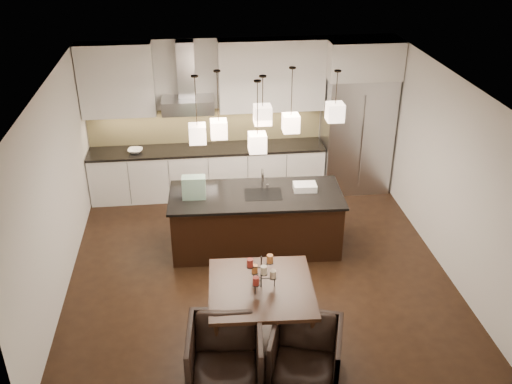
{
  "coord_description": "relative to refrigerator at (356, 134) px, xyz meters",
  "views": [
    {
      "loc": [
        -0.84,
        -7.04,
        4.98
      ],
      "look_at": [
        0.0,
        0.2,
        1.15
      ],
      "focal_mm": 40.0,
      "sensor_mm": 36.0,
      "label": 1
    }
  ],
  "objects": [
    {
      "name": "fruit_bowl",
      "position": [
        -3.99,
        0.0,
        -0.12
      ],
      "size": [
        0.28,
        0.28,
        0.06
      ],
      "primitive_type": "imported",
      "rotation": [
        0.0,
        0.0,
        -0.07
      ],
      "color": "silver",
      "rests_on": "countertop"
    },
    {
      "name": "lower_cabinets",
      "position": [
        -2.73,
        0.05,
        -0.64
      ],
      "size": [
        4.21,
        0.62,
        0.88
      ],
      "primitive_type": "cube",
      "color": "silver",
      "rests_on": "floor"
    },
    {
      "name": "wall_left",
      "position": [
        -4.86,
        -2.38,
        0.32
      ],
      "size": [
        0.02,
        5.5,
        2.8
      ],
      "primitive_type": "cube",
      "color": "silver",
      "rests_on": "ground"
    },
    {
      "name": "faucet",
      "position": [
        -1.96,
        -1.74,
        0.06
      ],
      "size": [
        0.11,
        0.25,
        0.39
      ],
      "primitive_type": null,
      "rotation": [
        0.0,
        0.0,
        -0.05
      ],
      "color": "silver",
      "rests_on": "island_top"
    },
    {
      "name": "island_top",
      "position": [
        -2.06,
        -1.84,
        -0.16
      ],
      "size": [
        2.68,
        1.22,
        0.04
      ],
      "primitive_type": "cube",
      "rotation": [
        0.0,
        0.0,
        -0.05
      ],
      "color": "black",
      "rests_on": "island_body"
    },
    {
      "name": "refrigerator",
      "position": [
        0.0,
        0.0,
        0.0
      ],
      "size": [
        1.2,
        0.72,
        2.15
      ],
      "primitive_type": "cube",
      "color": "#B7B7BA",
      "rests_on": "floor"
    },
    {
      "name": "candelabra",
      "position": [
        -2.24,
        -3.9,
        -0.1
      ],
      "size": [
        0.38,
        0.38,
        0.44
      ],
      "primitive_type": null,
      "rotation": [
        0.0,
        0.0,
        -0.05
      ],
      "color": "black",
      "rests_on": "dining_table"
    },
    {
      "name": "fridge_panel",
      "position": [
        0.0,
        0.0,
        1.4
      ],
      "size": [
        1.26,
        0.72,
        0.65
      ],
      "primitive_type": "cube",
      "color": "silver",
      "rests_on": "refrigerator"
    },
    {
      "name": "backsplash",
      "position": [
        -2.73,
        0.35,
        0.16
      ],
      "size": [
        4.21,
        0.02,
        0.63
      ],
      "primitive_type": "cube",
      "color": "tan",
      "rests_on": "countertop"
    },
    {
      "name": "wall_right",
      "position": [
        0.66,
        -2.38,
        0.32
      ],
      "size": [
        0.02,
        5.5,
        2.8
      ],
      "primitive_type": "cube",
      "color": "silver",
      "rests_on": "ground"
    },
    {
      "name": "pendant_a",
      "position": [
        -2.9,
        -1.84,
        0.88
      ],
      "size": [
        0.24,
        0.24,
        0.26
      ],
      "primitive_type": "cube",
      "color": "beige",
      "rests_on": "ceiling"
    },
    {
      "name": "countertop",
      "position": [
        -2.73,
        0.05,
        -0.17
      ],
      "size": [
        4.21,
        0.66,
        0.04
      ],
      "primitive_type": "cube",
      "color": "black",
      "rests_on": "lower_cabinets"
    },
    {
      "name": "pendant_b",
      "position": [
        -2.58,
        -1.62,
        0.85
      ],
      "size": [
        0.24,
        0.24,
        0.26
      ],
      "primitive_type": "cube",
      "color": "beige",
      "rests_on": "ceiling"
    },
    {
      "name": "food_container",
      "position": [
        -1.3,
        -1.8,
        -0.09
      ],
      "size": [
        0.36,
        0.26,
        0.1
      ],
      "primitive_type": "cube",
      "rotation": [
        0.0,
        0.0,
        -0.05
      ],
      "color": "silver",
      "rests_on": "island_top"
    },
    {
      "name": "ceiling",
      "position": [
        -2.1,
        -2.38,
        1.73
      ],
      "size": [
        5.5,
        5.5,
        0.02
      ],
      "primitive_type": "cube",
      "color": "white",
      "rests_on": "wall_back"
    },
    {
      "name": "candle_d",
      "position": [
        -2.12,
        -3.81,
        0.02
      ],
      "size": [
        0.08,
        0.08,
        0.1
      ],
      "primitive_type": "cylinder",
      "rotation": [
        0.0,
        0.0,
        -0.05
      ],
      "color": "orange",
      "rests_on": "candelabra"
    },
    {
      "name": "floor",
      "position": [
        -2.1,
        -2.38,
        -1.08
      ],
      "size": [
        5.5,
        5.5,
        0.02
      ],
      "primitive_type": "cube",
      "color": "black",
      "rests_on": "ground"
    },
    {
      "name": "candle_e",
      "position": [
        -2.37,
        -3.87,
        0.02
      ],
      "size": [
        0.08,
        0.08,
        0.1
      ],
      "primitive_type": "cylinder",
      "rotation": [
        0.0,
        0.0,
        -0.05
      ],
      "color": "#9E2D25",
      "rests_on": "candelabra"
    },
    {
      "name": "upper_cab_left",
      "position": [
        -4.2,
        0.19,
        1.1
      ],
      "size": [
        1.25,
        0.35,
        1.25
      ],
      "primitive_type": "cube",
      "color": "silver",
      "rests_on": "wall_back"
    },
    {
      "name": "armchair_left",
      "position": [
        -2.73,
        -4.63,
        -0.69
      ],
      "size": [
        0.9,
        0.92,
        0.78
      ],
      "primitive_type": "imported",
      "rotation": [
        0.0,
        0.0,
        -0.09
      ],
      "color": "black",
      "rests_on": "floor"
    },
    {
      "name": "pendant_c",
      "position": [
        -1.98,
        -1.95,
        1.17
      ],
      "size": [
        0.24,
        0.24,
        0.26
      ],
      "primitive_type": "cube",
      "color": "beige",
      "rests_on": "ceiling"
    },
    {
      "name": "pendant_d",
      "position": [
        -1.51,
        -1.58,
        0.88
      ],
      "size": [
        0.24,
        0.24,
        0.26
      ],
      "primitive_type": "cube",
      "color": "beige",
      "rests_on": "ceiling"
    },
    {
      "name": "wall_front",
      "position": [
        -2.1,
        -5.14,
        0.32
      ],
      "size": [
        5.5,
        0.02,
        2.8
      ],
      "primitive_type": "cube",
      "color": "silver",
      "rests_on": "ground"
    },
    {
      "name": "island_body",
      "position": [
        -2.06,
        -1.84,
        -0.63
      ],
      "size": [
        2.59,
        1.14,
        0.9
      ],
      "primitive_type": "cube",
      "rotation": [
        0.0,
        0.0,
        -0.05
      ],
      "color": "black",
      "rests_on": "floor"
    },
    {
      "name": "candle_a",
      "position": [
        -2.1,
        -3.9,
        -0.14
      ],
      "size": [
        0.08,
        0.08,
        0.1
      ],
      "primitive_type": "cylinder",
      "rotation": [
        0.0,
        0.0,
        -0.05
      ],
      "color": "beige",
      "rests_on": "candelabra"
    },
    {
      "name": "hood_chimney",
      "position": [
        -3.03,
        0.21,
        1.24
      ],
      "size": [
        0.3,
        0.28,
        0.96
      ],
      "primitive_type": "cube",
      "color": "#B7B7BA",
      "rests_on": "hood_canopy"
    },
    {
      "name": "pendant_e",
      "position": [
        -0.91,
        -1.82,
        1.11
      ],
      "size": [
        0.24,
        0.24,
        0.26
      ],
      "primitive_type": "cube",
      "color": "beige",
      "rests_on": "ceiling"
    },
    {
      "name": "tote_bag",
      "position": [
        -2.99,
        -1.85,
        0.04
      ],
      "size": [
        0.35,
        0.2,
        0.35
      ],
      "primitive_type": "cube",
      "rotation": [
        0.0,
        0.0,
        -0.05
      ],
      "color": "#1A6046",
      "rests_on": "island_top"
    },
    {
      "name": "candle_c",
      "position": [
        -2.31,
        -4.01,
        -0.14
      ],
      "size": [
        0.08,
        0.08,
        0.1
      ],
      "primitive_type": "cylinder",
      "rotation": [
        0.0,
        0.0,
        -0.05
      ],
      "color": "#9E2D25",
      "rests_on": "candelabra"
    },
    {
      "name": "candle_b",
      "position": [
        -2.3,
        -3.77,
        -0.14
      ],
      "size": [
        0.08,
        0.08,
        0.1
      ],
      "primitive_type": "cylinder",
      "rotation": [
        0.0,
        0.0,
        -0.05
      ],
      "color": "orange",
      "rests_on": "candelabra"
    },
    {
      "name": "dining_table",
      "position": [
        -2.24,
        -3.9,
        -0.7
      ],
      "size": [
        1.32,
        1.32,
        0.76
      ],
      "primitive_type": null,
      "rotation": [
        0.0,
        0.0,
        -0.05
      ],
      "color": "black",
      "rests_on": "floor"
    },
    {
      "name": "candle_f",
      "position": [
        -2.22,
        -4.03,
        0.02
      ],
      "size": [
        0.08,
        0.08,
        0.1
      ],
      "primitive_type": "cylinder",
      "rotation": [
        0.0,
        0.0,
        -0.05
      ],
      "color": "beige",
      "rests_on": "candelabra"
    },
    {
      "name": "wall_back",
      "position": [
        -2.1,
        0.38,
        0.32
      ],
      "size": [
        5.5,
        0.02,
        2.8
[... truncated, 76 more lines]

